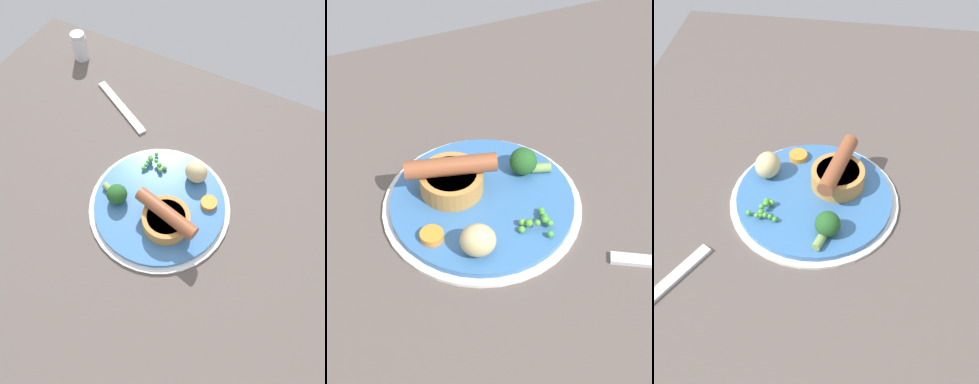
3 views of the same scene
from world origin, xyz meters
The scene contains 7 objects.
dining_table centered at (0.00, 0.00, 1.50)cm, with size 110.00×80.00×3.00cm, color #564C47.
dinner_plate centered at (-1.84, 2.13, 3.57)cm, with size 25.92×25.92×1.40cm.
sausage_pudding centered at (1.17, -1.12, 6.59)cm, with size 12.03×8.28×5.38cm.
pea_pile centered at (-6.64, 8.87, 5.30)cm, with size 4.36×4.83×1.70cm.
broccoli_floret_near centered at (-9.01, -0.80, 6.16)cm, with size 5.60×3.72×3.72cm.
potato_chunk_0 centered at (1.66, 9.98, 6.51)cm, with size 4.33×3.85×4.22cm, color #CCB77F.
carrot_slice_1 centered at (6.17, 5.95, 4.88)cm, with size 2.93×2.93×0.95cm, color orange.
Camera 2 is at (18.07, 55.74, 64.11)cm, focal length 60.00 mm.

